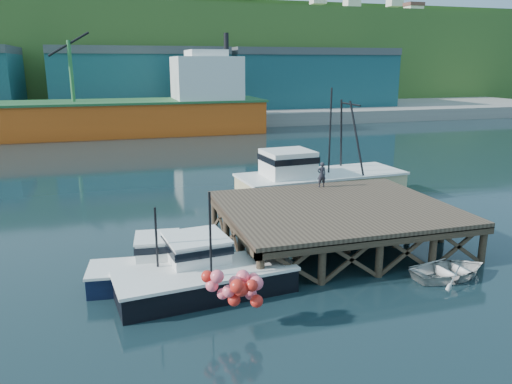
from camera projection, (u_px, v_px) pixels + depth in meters
name	position (u px, v px, depth m)	size (l,w,h in m)	color
ground	(237.00, 253.00, 25.86)	(300.00, 300.00, 0.00)	black
wharf	(337.00, 210.00, 26.73)	(12.00, 10.00, 2.62)	brown
far_quay	(140.00, 112.00, 90.54)	(160.00, 40.00, 2.00)	gray
warehouse_mid	(140.00, 82.00, 84.53)	(28.00, 16.00, 9.00)	#1B5159
warehouse_right	(305.00, 80.00, 92.87)	(30.00, 16.00, 9.00)	#1B5159
cargo_ship	(87.00, 111.00, 67.21)	(55.50, 10.00, 13.75)	#E25415
hillside	(129.00, 57.00, 115.88)	(220.00, 50.00, 22.00)	#2D511E
boat_navy	(158.00, 267.00, 22.21)	(6.22, 3.60, 3.76)	black
boat_black	(204.00, 272.00, 21.35)	(7.83, 6.54, 4.68)	black
trawler	(318.00, 179.00, 35.25)	(12.19, 5.21, 7.96)	beige
dinghy	(450.00, 270.00, 22.76)	(2.73, 3.82, 0.79)	silver
dockworker	(322.00, 175.00, 30.69)	(0.57, 0.37, 1.56)	black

